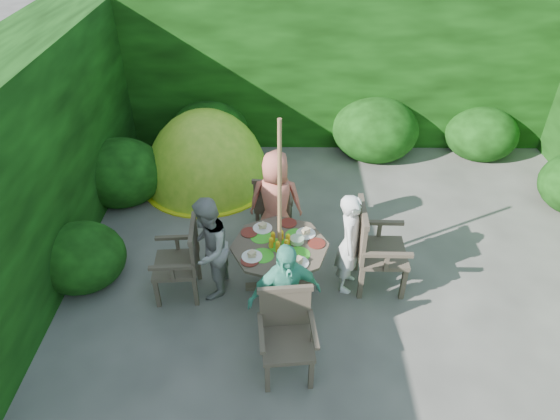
{
  "coord_description": "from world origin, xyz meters",
  "views": [
    {
      "loc": [
        -0.93,
        -4.24,
        4.25
      ],
      "look_at": [
        -0.97,
        0.45,
        0.85
      ],
      "focal_mm": 32.0,
      "sensor_mm": 36.0,
      "label": 1
    }
  ],
  "objects_px": {
    "parasol_pole": "(280,213)",
    "garden_chair_back": "(273,203)",
    "garden_chair_left": "(183,260)",
    "child_back": "(276,202)",
    "garden_chair_front": "(286,332)",
    "child_right": "(350,243)",
    "child_left": "(208,249)",
    "dome_tent": "(208,181)",
    "patio_table": "(280,252)",
    "child_front": "(285,297)",
    "garden_chair_right": "(374,247)"
  },
  "relations": [
    {
      "from": "garden_chair_back",
      "to": "garden_chair_left",
      "type": "bearing_deg",
      "value": 56.54
    },
    {
      "from": "garden_chair_back",
      "to": "child_left",
      "type": "bearing_deg",
      "value": 65.54
    },
    {
      "from": "parasol_pole",
      "to": "child_front",
      "type": "relative_size",
      "value": 1.69
    },
    {
      "from": "patio_table",
      "to": "child_front",
      "type": "distance_m",
      "value": 0.81
    },
    {
      "from": "garden_chair_right",
      "to": "garden_chair_front",
      "type": "xyz_separation_m",
      "value": [
        -1.01,
        -1.18,
        -0.08
      ]
    },
    {
      "from": "patio_table",
      "to": "garden_chair_front",
      "type": "relative_size",
      "value": 1.33
    },
    {
      "from": "parasol_pole",
      "to": "child_front",
      "type": "distance_m",
      "value": 0.92
    },
    {
      "from": "garden_chair_right",
      "to": "child_left",
      "type": "relative_size",
      "value": 0.82
    },
    {
      "from": "garden_chair_right",
      "to": "child_front",
      "type": "distance_m",
      "value": 1.36
    },
    {
      "from": "patio_table",
      "to": "garden_chair_left",
      "type": "xyz_separation_m",
      "value": [
        -1.1,
        -0.08,
        -0.05
      ]
    },
    {
      "from": "child_right",
      "to": "dome_tent",
      "type": "distance_m",
      "value": 3.07
    },
    {
      "from": "garden_chair_right",
      "to": "dome_tent",
      "type": "relative_size",
      "value": 0.45
    },
    {
      "from": "child_right",
      "to": "child_left",
      "type": "bearing_deg",
      "value": 107.79
    },
    {
      "from": "garden_chair_left",
      "to": "garden_chair_front",
      "type": "distance_m",
      "value": 1.55
    },
    {
      "from": "garden_chair_back",
      "to": "garden_chair_front",
      "type": "xyz_separation_m",
      "value": [
        0.17,
        -2.2,
        0.03
      ]
    },
    {
      "from": "garden_chair_back",
      "to": "dome_tent",
      "type": "relative_size",
      "value": 0.37
    },
    {
      "from": "child_left",
      "to": "child_front",
      "type": "bearing_deg",
      "value": 53.63
    },
    {
      "from": "patio_table",
      "to": "dome_tent",
      "type": "relative_size",
      "value": 0.52
    },
    {
      "from": "child_left",
      "to": "child_back",
      "type": "relative_size",
      "value": 0.93
    },
    {
      "from": "parasol_pole",
      "to": "garden_chair_back",
      "type": "xyz_separation_m",
      "value": [
        -0.09,
        1.1,
        -0.65
      ]
    },
    {
      "from": "child_back",
      "to": "patio_table",
      "type": "bearing_deg",
      "value": 96.88
    },
    {
      "from": "child_front",
      "to": "parasol_pole",
      "type": "bearing_deg",
      "value": 74.81
    },
    {
      "from": "garden_chair_left",
      "to": "garden_chair_back",
      "type": "bearing_deg",
      "value": 135.75
    },
    {
      "from": "garden_chair_left",
      "to": "garden_chair_front",
      "type": "height_order",
      "value": "garden_chair_left"
    },
    {
      "from": "garden_chair_back",
      "to": "dome_tent",
      "type": "xyz_separation_m",
      "value": [
        -1.06,
        1.24,
        -0.45
      ]
    },
    {
      "from": "garden_chair_right",
      "to": "garden_chair_front",
      "type": "distance_m",
      "value": 1.56
    },
    {
      "from": "patio_table",
      "to": "parasol_pole",
      "type": "relative_size",
      "value": 0.55
    },
    {
      "from": "patio_table",
      "to": "garden_chair_back",
      "type": "xyz_separation_m",
      "value": [
        -0.1,
        1.1,
        -0.09
      ]
    },
    {
      "from": "garden_chair_right",
      "to": "patio_table",
      "type": "bearing_deg",
      "value": 95.34
    },
    {
      "from": "garden_chair_left",
      "to": "garden_chair_back",
      "type": "height_order",
      "value": "garden_chair_left"
    },
    {
      "from": "patio_table",
      "to": "child_right",
      "type": "distance_m",
      "value": 0.8
    },
    {
      "from": "parasol_pole",
      "to": "child_left",
      "type": "height_order",
      "value": "parasol_pole"
    },
    {
      "from": "garden_chair_right",
      "to": "child_right",
      "type": "xyz_separation_m",
      "value": [
        -0.29,
        -0.03,
        0.08
      ]
    },
    {
      "from": "garden_chair_right",
      "to": "garden_chair_back",
      "type": "relative_size",
      "value": 1.23
    },
    {
      "from": "parasol_pole",
      "to": "dome_tent",
      "type": "distance_m",
      "value": 2.83
    },
    {
      "from": "garden_chair_left",
      "to": "garden_chair_right",
      "type": "bearing_deg",
      "value": 90.37
    },
    {
      "from": "parasol_pole",
      "to": "dome_tent",
      "type": "xyz_separation_m",
      "value": [
        -1.15,
        2.34,
        -1.1
      ]
    },
    {
      "from": "child_front",
      "to": "dome_tent",
      "type": "relative_size",
      "value": 0.56
    },
    {
      "from": "child_left",
      "to": "child_back",
      "type": "xyz_separation_m",
      "value": [
        0.74,
        0.86,
        0.05
      ]
    },
    {
      "from": "garden_chair_back",
      "to": "child_back",
      "type": "relative_size",
      "value": 0.62
    },
    {
      "from": "patio_table",
      "to": "child_left",
      "type": "height_order",
      "value": "child_left"
    },
    {
      "from": "parasol_pole",
      "to": "child_right",
      "type": "bearing_deg",
      "value": 4.16
    },
    {
      "from": "patio_table",
      "to": "dome_tent",
      "type": "xyz_separation_m",
      "value": [
        -1.16,
        2.34,
        -0.55
      ]
    },
    {
      "from": "garden_chair_left",
      "to": "child_left",
      "type": "relative_size",
      "value": 0.73
    },
    {
      "from": "garden_chair_right",
      "to": "child_front",
      "type": "xyz_separation_m",
      "value": [
        -1.03,
        -0.88,
        0.09
      ]
    },
    {
      "from": "parasol_pole",
      "to": "child_front",
      "type": "bearing_deg",
      "value": -85.84
    },
    {
      "from": "parasol_pole",
      "to": "garden_chair_front",
      "type": "bearing_deg",
      "value": -85.96
    },
    {
      "from": "garden_chair_front",
      "to": "child_right",
      "type": "distance_m",
      "value": 1.37
    },
    {
      "from": "garden_chair_left",
      "to": "child_back",
      "type": "height_order",
      "value": "child_back"
    },
    {
      "from": "garden_chair_left",
      "to": "child_front",
      "type": "bearing_deg",
      "value": 54.07
    }
  ]
}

